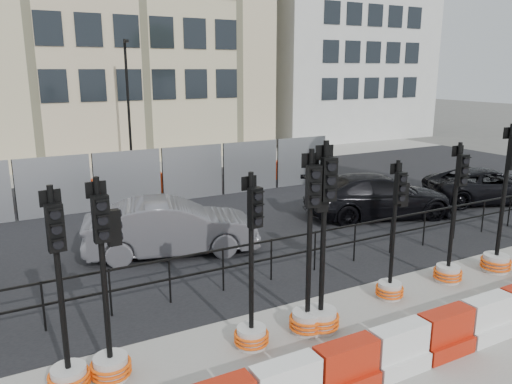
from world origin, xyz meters
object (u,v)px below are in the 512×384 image
car_c (379,196)px  traffic_signal_d (309,292)px  traffic_signal_a (67,352)px  traffic_signal_h (499,243)px

car_c → traffic_signal_d: bearing=146.7°
traffic_signal_d → car_c: size_ratio=0.65×
car_c → traffic_signal_a: bearing=132.3°
traffic_signal_h → car_c: traffic_signal_h is taller
traffic_signal_h → traffic_signal_a: bearing=-172.0°
traffic_signal_d → traffic_signal_a: bearing=-170.7°
traffic_signal_d → traffic_signal_h: 5.54m
traffic_signal_a → traffic_signal_h: bearing=-4.5°
traffic_signal_a → car_c: (10.32, 4.76, 0.05)m
traffic_signal_d → traffic_signal_h: size_ratio=0.97×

